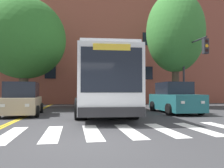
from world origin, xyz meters
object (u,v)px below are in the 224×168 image
object	(u,v)px
car_tan_near_lane	(22,100)
street_tree_curbside_small	(24,39)
street_tree_curbside_large	(175,32)
car_teal_far_lane	(174,99)
city_bus	(102,84)
traffic_light_near_corner	(192,61)

from	to	relation	value
car_tan_near_lane	street_tree_curbside_small	xyz separation A→B (m)	(-1.24, 5.31, 4.71)
car_tan_near_lane	street_tree_curbside_large	distance (m)	12.91
street_tree_curbside_large	car_teal_far_lane	bearing A→B (deg)	-115.51
city_bus	street_tree_curbside_small	bearing A→B (deg)	145.18
traffic_light_near_corner	street_tree_curbside_large	xyz separation A→B (m)	(-0.29, 2.23, 2.68)
city_bus	car_teal_far_lane	size ratio (longest dim) A/B	2.80
car_tan_near_lane	car_teal_far_lane	bearing A→B (deg)	0.16
traffic_light_near_corner	car_teal_far_lane	bearing A→B (deg)	-139.74
car_tan_near_lane	traffic_light_near_corner	distance (m)	11.74
city_bus	street_tree_curbside_large	xyz separation A→B (m)	(6.34, 2.95, 4.41)
car_tan_near_lane	street_tree_curbside_small	size ratio (longest dim) A/B	0.43
traffic_light_near_corner	street_tree_curbside_small	bearing A→B (deg)	164.96
city_bus	street_tree_curbside_small	size ratio (longest dim) A/B	1.36
street_tree_curbside_large	car_tan_near_lane	bearing A→B (deg)	-159.11
city_bus	car_tan_near_lane	xyz separation A→B (m)	(-4.62, -1.23, -0.96)
car_tan_near_lane	street_tree_curbside_small	bearing A→B (deg)	103.18
traffic_light_near_corner	street_tree_curbside_small	size ratio (longest dim) A/B	0.57
traffic_light_near_corner	street_tree_curbside_large	bearing A→B (deg)	97.48
city_bus	traffic_light_near_corner	bearing A→B (deg)	6.21
city_bus	car_teal_far_lane	xyz separation A→B (m)	(4.36, -1.21, -0.94)
car_tan_near_lane	car_teal_far_lane	world-z (taller)	car_teal_far_lane
car_teal_far_lane	street_tree_curbside_small	world-z (taller)	street_tree_curbside_small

